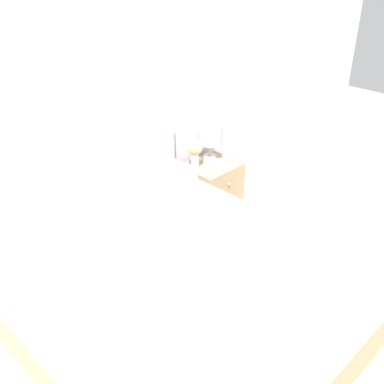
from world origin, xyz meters
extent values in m
plane|color=#CCB28E|center=(0.00, 0.00, 0.00)|extent=(12.00, 12.00, 0.00)
cube|color=white|center=(0.00, 0.07, 1.30)|extent=(8.00, 0.06, 2.60)
cube|color=tan|center=(0.00, -1.01, 0.16)|extent=(1.73, 2.02, 0.32)
cube|color=white|center=(0.00, -1.01, 0.45)|extent=(1.69, 1.98, 0.26)
cube|color=white|center=(0.00, -0.03, 0.51)|extent=(1.76, 0.05, 1.02)
cube|color=silver|center=(-0.41, -0.25, 0.65)|extent=(0.73, 0.36, 0.14)
cube|color=silver|center=(0.41, -0.25, 0.65)|extent=(0.73, 0.36, 0.14)
cube|color=white|center=(0.00, -0.64, 0.69)|extent=(0.38, 0.13, 0.23)
cube|color=tan|center=(1.18, -0.21, 0.27)|extent=(0.45, 0.38, 0.54)
sphere|color=#B2AD93|center=(1.18, -0.41, 0.42)|extent=(0.02, 0.02, 0.02)
cylinder|color=white|center=(1.22, -0.14, 0.57)|extent=(0.11, 0.11, 0.05)
cylinder|color=#B7B29E|center=(1.22, -0.14, 0.65)|extent=(0.02, 0.02, 0.12)
cylinder|color=#A8BCDB|center=(1.22, -0.14, 0.79)|extent=(0.22, 0.22, 0.15)
cylinder|color=white|center=(1.01, -0.17, 0.62)|extent=(0.07, 0.07, 0.15)
sphere|color=#E5D17F|center=(1.01, -0.17, 0.75)|extent=(0.13, 0.13, 0.13)
sphere|color=#609356|center=(1.04, -0.17, 0.71)|extent=(0.06, 0.06, 0.06)
cylinder|color=white|center=(1.19, -0.27, 0.55)|extent=(0.12, 0.12, 0.01)
cylinder|color=white|center=(1.19, -0.27, 0.58)|extent=(0.07, 0.07, 0.05)
camera|label=1|loc=(-1.42, -2.58, 2.26)|focal=42.00mm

